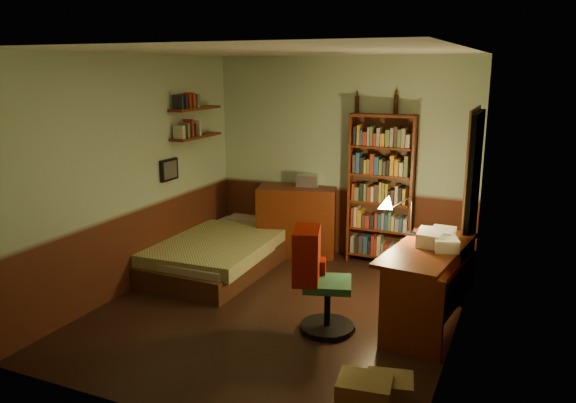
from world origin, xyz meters
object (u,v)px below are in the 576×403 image
at_px(dresser, 297,220).
at_px(bed, 224,240).
at_px(office_chair, 328,280).
at_px(desk_lamp, 412,203).
at_px(bookshelf, 380,190).
at_px(desk, 426,285).
at_px(mini_stereo, 308,180).
at_px(cardboard_box_a, 364,397).
at_px(cardboard_box_b, 389,392).

bearing_deg(dresser, bed, -144.02).
height_order(dresser, office_chair, office_chair).
bearing_deg(desk_lamp, bed, -166.39).
bearing_deg(bed, desk_lamp, -6.00).
bearing_deg(bed, dresser, 51.92).
height_order(bookshelf, desk, bookshelf).
distance_m(bed, office_chair, 2.18).
xyz_separation_m(dresser, mini_stereo, (0.10, 0.12, 0.53)).
bearing_deg(cardboard_box_a, dresser, 120.43).
relative_size(bookshelf, desk_lamp, 2.81).
bearing_deg(office_chair, cardboard_box_b, -66.73).
relative_size(dresser, cardboard_box_b, 3.02).
xyz_separation_m(desk_lamp, cardboard_box_b, (0.27, -1.90, -0.99)).
height_order(mini_stereo, desk_lamp, desk_lamp).
height_order(bed, desk_lamp, desk_lamp).
height_order(cardboard_box_a, cardboard_box_b, cardboard_box_a).
bearing_deg(mini_stereo, office_chair, -76.20).
bearing_deg(mini_stereo, desk, -52.80).
xyz_separation_m(bed, desk_lamp, (2.39, -0.28, 0.78)).
bearing_deg(office_chair, mini_stereo, 99.28).
height_order(desk, office_chair, office_chair).
height_order(desk_lamp, office_chair, desk_lamp).
xyz_separation_m(dresser, cardboard_box_b, (2.00, -3.00, -0.34)).
height_order(mini_stereo, cardboard_box_b, mini_stereo).
bearing_deg(dresser, office_chair, -75.32).
relative_size(bookshelf, cardboard_box_a, 4.95).
distance_m(desk_lamp, cardboard_box_b, 2.16).
distance_m(bookshelf, desk_lamp, 1.35).
bearing_deg(cardboard_box_a, bed, 136.97).
height_order(desk, cardboard_box_a, desk).
bearing_deg(desk, desk_lamp, 131.54).
relative_size(desk, desk_lamp, 2.15).
xyz_separation_m(desk_lamp, cardboard_box_a, (0.13, -2.07, -0.97)).
height_order(desk, desk_lamp, desk_lamp).
bearing_deg(mini_stereo, bed, -141.28).
height_order(bookshelf, office_chair, bookshelf).
relative_size(bookshelf, cardboard_box_b, 5.56).
xyz_separation_m(mini_stereo, bookshelf, (1.00, -0.04, -0.04)).
distance_m(bed, desk, 2.71).
distance_m(dresser, cardboard_box_b, 3.62).
height_order(bed, mini_stereo, mini_stereo).
height_order(bookshelf, cardboard_box_b, bookshelf).
relative_size(desk_lamp, cardboard_box_b, 1.97).
distance_m(bookshelf, cardboard_box_b, 3.32).
relative_size(desk, cardboard_box_a, 3.78).
relative_size(bed, desk, 1.56).
distance_m(bookshelf, cardboard_box_a, 3.44).
height_order(mini_stereo, office_chair, mini_stereo).
bearing_deg(cardboard_box_b, desk, 91.08).
bearing_deg(cardboard_box_a, bookshelf, 103.20).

